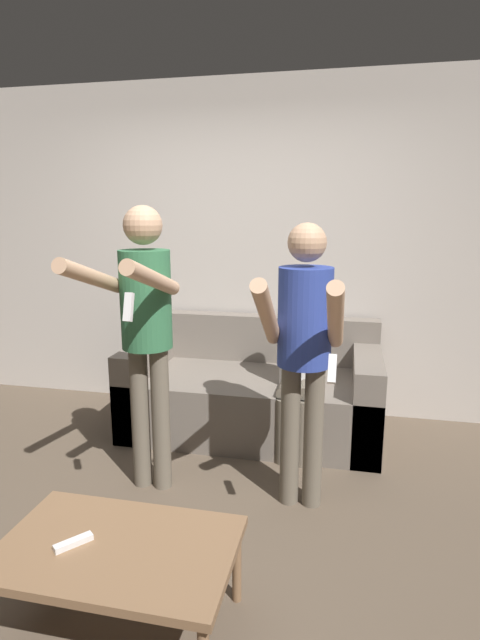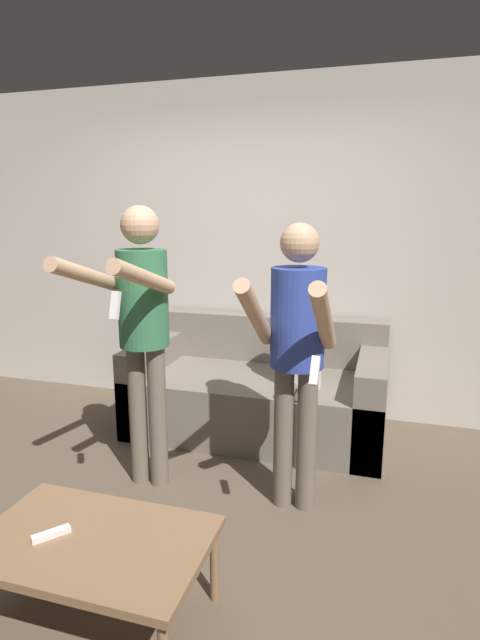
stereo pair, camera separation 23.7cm
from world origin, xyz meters
The scene contains 8 objects.
ground_plane centered at (0.00, 0.00, 0.00)m, with size 14.00×14.00×0.00m, color brown.
wall_back centered at (0.00, 1.84, 1.35)m, with size 6.40×0.06×2.70m.
couch centered at (0.19, 1.33, 0.29)m, with size 1.88×0.94×0.83m.
person_standing_left centered at (-0.27, 0.36, 1.06)m, with size 0.41×0.77×1.70m.
person_standing_right centered at (0.64, 0.36, 0.99)m, with size 0.41×0.70×1.61m.
person_seated centered at (0.55, 1.09, 0.66)m, with size 0.28×0.51×1.20m.
coffee_table centered at (0.02, -0.68, 0.35)m, with size 0.93×0.59×0.39m.
remote_on_table centered at (-0.14, -0.71, 0.40)m, with size 0.12×0.14×0.02m.
Camera 1 is at (0.85, -2.25, 1.66)m, focal length 28.00 mm.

